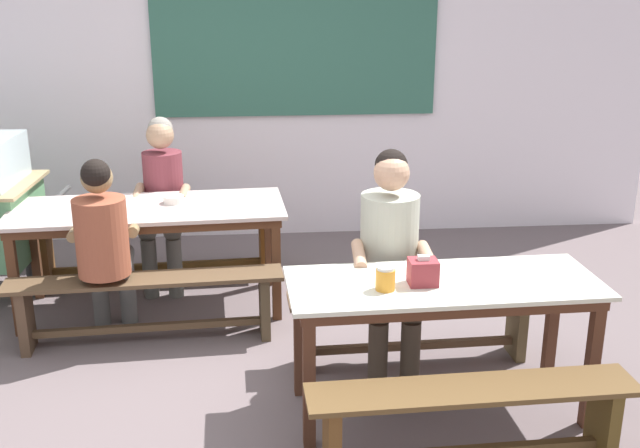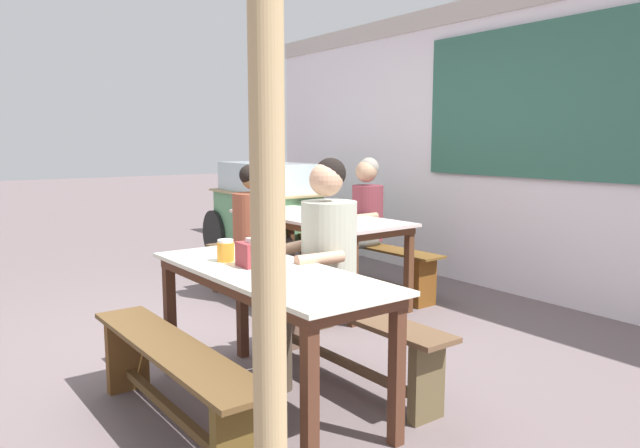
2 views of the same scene
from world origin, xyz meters
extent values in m
plane|color=#68595B|center=(0.00, 0.00, 0.00)|extent=(40.00, 40.00, 0.00)
cube|color=white|center=(0.00, 2.68, 1.29)|extent=(7.38, 0.12, 2.58)
cube|color=#326252|center=(0.46, 2.59, 1.77)|extent=(2.43, 0.03, 1.34)
cube|color=beige|center=(-0.65, 1.05, 0.74)|extent=(1.90, 0.85, 0.03)
cube|color=#532F1C|center=(-0.65, 1.05, 0.70)|extent=(1.81, 0.78, 0.06)
cube|color=#532F1C|center=(0.18, 1.41, 0.33)|extent=(0.06, 0.06, 0.67)
cube|color=#532F1C|center=(0.21, 0.79, 0.33)|extent=(0.06, 0.06, 0.67)
cube|color=#532F1C|center=(-1.51, 1.31, 0.33)|extent=(0.06, 0.06, 0.67)
cube|color=#532F1C|center=(-1.48, 0.69, 0.33)|extent=(0.06, 0.06, 0.67)
cube|color=silver|center=(1.04, -0.44, 0.74)|extent=(1.64, 0.68, 0.02)
cube|color=#4E2C1D|center=(1.04, -0.44, 0.70)|extent=(1.56, 0.61, 0.06)
cube|color=#4E2C1D|center=(1.77, -0.17, 0.33)|extent=(0.06, 0.06, 0.67)
cube|color=#4E2C1D|center=(1.78, -0.67, 0.33)|extent=(0.06, 0.06, 0.67)
cube|color=#4E2C1D|center=(0.31, -0.22, 0.33)|extent=(0.06, 0.06, 0.67)
cube|color=#4E2C1D|center=(0.32, -0.72, 0.33)|extent=(0.06, 0.06, 0.67)
cube|color=brown|center=(-0.68, 1.59, 0.44)|extent=(1.90, 0.38, 0.02)
cube|color=brown|center=(0.14, 1.64, 0.21)|extent=(0.07, 0.23, 0.43)
cube|color=brown|center=(-1.50, 1.54, 0.21)|extent=(0.07, 0.23, 0.43)
cube|color=brown|center=(-0.68, 1.59, 0.11)|extent=(1.60, 0.14, 0.04)
cube|color=brown|center=(-0.62, 0.50, 0.44)|extent=(1.74, 0.35, 0.03)
cube|color=#4D3E2A|center=(0.13, 0.54, 0.21)|extent=(0.07, 0.22, 0.42)
cube|color=brown|center=(-1.36, 0.46, 0.21)|extent=(0.07, 0.22, 0.42)
cube|color=brown|center=(-0.62, 0.50, 0.11)|extent=(1.45, 0.13, 0.04)
cube|color=brown|center=(1.03, 0.10, 0.44)|extent=(1.54, 0.30, 0.03)
cube|color=brown|center=(1.67, 0.13, 0.21)|extent=(0.07, 0.22, 0.42)
cube|color=brown|center=(0.38, 0.08, 0.21)|extent=(0.07, 0.22, 0.42)
cube|color=brown|center=(1.03, 0.10, 0.11)|extent=(1.25, 0.09, 0.04)
cube|color=brown|center=(1.06, -0.99, 0.44)|extent=(1.56, 0.32, 0.03)
cube|color=brown|center=(1.72, -0.97, 0.21)|extent=(0.07, 0.23, 0.42)
cube|color=brown|center=(0.41, -1.01, 0.21)|extent=(0.07, 0.23, 0.42)
cylinder|color=#333333|center=(-1.59, 1.38, 0.15)|extent=(0.05, 0.05, 0.30)
cylinder|color=#3F3F3F|center=(-1.35, 1.37, 0.72)|extent=(0.07, 0.72, 0.04)
cylinder|color=#616059|center=(-0.70, 1.25, 0.22)|extent=(0.11, 0.11, 0.45)
cylinder|color=#616059|center=(-0.52, 1.24, 0.22)|extent=(0.11, 0.11, 0.45)
cylinder|color=#616059|center=(-0.69, 1.42, 0.50)|extent=(0.14, 0.39, 0.13)
cylinder|color=#616059|center=(-0.51, 1.42, 0.50)|extent=(0.14, 0.39, 0.13)
cylinder|color=brown|center=(-0.60, 1.60, 0.75)|extent=(0.30, 0.30, 0.52)
sphere|color=tan|center=(-0.60, 1.58, 1.14)|extent=(0.20, 0.20, 0.20)
sphere|color=gray|center=(-0.60, 1.61, 1.18)|extent=(0.19, 0.19, 0.19)
cylinder|color=tan|center=(-0.77, 1.42, 0.74)|extent=(0.07, 0.31, 0.11)
cylinder|color=tan|center=(-0.44, 1.41, 0.74)|extent=(0.07, 0.30, 0.07)
cylinder|color=#44382C|center=(0.74, -0.27, 0.22)|extent=(0.11, 0.11, 0.45)
cylinder|color=#44382C|center=(0.92, -0.28, 0.22)|extent=(0.11, 0.11, 0.45)
cylinder|color=#44382C|center=(0.75, -0.08, 0.50)|extent=(0.15, 0.42, 0.13)
cylinder|color=#44382C|center=(0.93, -0.09, 0.50)|extent=(0.15, 0.42, 0.13)
cylinder|color=#B2B5A3|center=(0.85, 0.10, 0.78)|extent=(0.34, 0.34, 0.58)
sphere|color=tan|center=(0.85, 0.08, 1.20)|extent=(0.20, 0.20, 0.20)
sphere|color=black|center=(0.85, 0.11, 1.24)|extent=(0.19, 0.19, 0.19)
cylinder|color=tan|center=(0.65, -0.07, 0.77)|extent=(0.09, 0.31, 0.10)
cylinder|color=tan|center=(1.03, -0.09, 0.77)|extent=(0.09, 0.30, 0.07)
cylinder|color=#5F5E5B|center=(-0.79, 0.83, 0.22)|extent=(0.11, 0.11, 0.45)
cylinder|color=#5F5E5B|center=(-0.97, 0.81, 0.22)|extent=(0.11, 0.11, 0.45)
cylinder|color=#5F5E5B|center=(-0.78, 0.66, 0.50)|extent=(0.16, 0.38, 0.13)
cylinder|color=#5F5E5B|center=(-0.96, 0.65, 0.50)|extent=(0.16, 0.38, 0.13)
cylinder|color=brown|center=(-0.86, 0.49, 0.73)|extent=(0.32, 0.32, 0.49)
sphere|color=olive|center=(-0.86, 0.51, 1.10)|extent=(0.19, 0.19, 0.19)
sphere|color=black|center=(-0.86, 0.48, 1.13)|extent=(0.18, 0.18, 0.18)
cylinder|color=olive|center=(-0.69, 0.68, 0.72)|extent=(0.09, 0.31, 0.11)
cylinder|color=olive|center=(-1.05, 0.65, 0.72)|extent=(0.09, 0.31, 0.09)
cube|color=maroon|center=(0.92, -0.47, 0.82)|extent=(0.15, 0.12, 0.13)
cube|color=white|center=(0.92, -0.47, 0.90)|extent=(0.06, 0.04, 0.02)
cylinder|color=orange|center=(0.72, -0.53, 0.81)|extent=(0.10, 0.10, 0.11)
cylinder|color=white|center=(0.72, -0.53, 0.87)|extent=(0.09, 0.09, 0.02)
cylinder|color=silver|center=(-0.48, 1.12, 0.78)|extent=(0.14, 0.14, 0.05)
camera|label=1|loc=(0.09, -3.98, 2.24)|focal=42.38mm
camera|label=2|loc=(3.74, -1.99, 1.43)|focal=33.53mm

